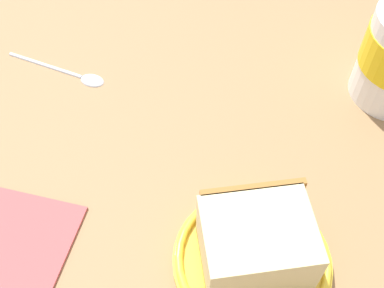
{
  "coord_description": "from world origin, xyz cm",
  "views": [
    {
      "loc": [
        -29.23,
        1.08,
        40.9
      ],
      "look_at": [
        -1.49,
        6.47,
        3.0
      ],
      "focal_mm": 44.5,
      "sensor_mm": 36.0,
      "label": 1
    }
  ],
  "objects_px": {
    "folded_napkin": "(11,251)",
    "small_plate": "(252,261)",
    "teaspoon": "(75,73)",
    "cake_slice": "(255,241)"
  },
  "relations": [
    {
      "from": "cake_slice",
      "to": "teaspoon",
      "type": "height_order",
      "value": "cake_slice"
    },
    {
      "from": "cake_slice",
      "to": "folded_napkin",
      "type": "xyz_separation_m",
      "value": [
        -0.03,
        0.22,
        -0.04
      ]
    },
    {
      "from": "cake_slice",
      "to": "folded_napkin",
      "type": "relative_size",
      "value": 0.92
    },
    {
      "from": "small_plate",
      "to": "folded_napkin",
      "type": "bearing_deg",
      "value": 97.82
    },
    {
      "from": "folded_napkin",
      "to": "small_plate",
      "type": "bearing_deg",
      "value": -82.18
    },
    {
      "from": "teaspoon",
      "to": "folded_napkin",
      "type": "height_order",
      "value": "teaspoon"
    },
    {
      "from": "small_plate",
      "to": "cake_slice",
      "type": "bearing_deg",
      "value": 18.92
    },
    {
      "from": "cake_slice",
      "to": "teaspoon",
      "type": "bearing_deg",
      "value": 50.21
    },
    {
      "from": "small_plate",
      "to": "teaspoon",
      "type": "bearing_deg",
      "value": 49.94
    },
    {
      "from": "teaspoon",
      "to": "folded_napkin",
      "type": "distance_m",
      "value": 0.23
    }
  ]
}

